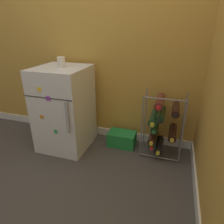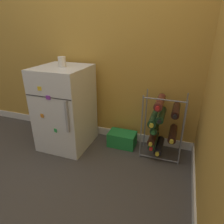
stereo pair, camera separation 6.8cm
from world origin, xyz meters
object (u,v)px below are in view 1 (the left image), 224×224
(mini_fridge, at_px, (65,108))
(wine_rack, at_px, (160,125))
(soda_box, at_px, (122,139))
(fridge_top_cup, at_px, (61,62))

(mini_fridge, distance_m, wine_rack, 0.99)
(wine_rack, xyz_separation_m, soda_box, (-0.39, 0.04, -0.25))
(mini_fridge, bearing_deg, wine_rack, 6.95)
(wine_rack, relative_size, soda_box, 2.23)
(wine_rack, height_order, soda_box, wine_rack)
(wine_rack, bearing_deg, soda_box, 174.27)
(mini_fridge, distance_m, soda_box, 0.70)
(mini_fridge, height_order, fridge_top_cup, fridge_top_cup)
(soda_box, bearing_deg, fridge_top_cup, -164.42)
(soda_box, bearing_deg, wine_rack, -5.73)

